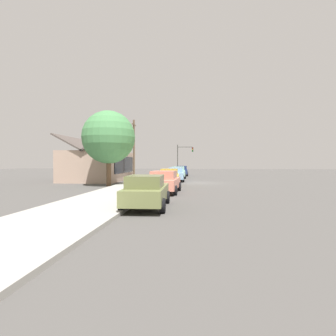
# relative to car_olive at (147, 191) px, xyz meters

# --- Properties ---
(ground_plane) EXTENTS (120.00, 120.00, 0.00)m
(ground_plane) POSITION_rel_car_olive_xyz_m (16.31, -2.78, -0.82)
(ground_plane) COLOR #4C4947
(sidewalk_curb) EXTENTS (60.00, 4.20, 0.16)m
(sidewalk_curb) POSITION_rel_car_olive_xyz_m (16.31, 2.82, -0.74)
(sidewalk_curb) COLOR #A3A099
(sidewalk_curb) RESTS_ON ground
(car_olive) EXTENTS (4.76, 2.13, 1.59)m
(car_olive) POSITION_rel_car_olive_xyz_m (0.00, 0.00, 0.00)
(car_olive) COLOR olive
(car_olive) RESTS_ON ground
(car_coral) EXTENTS (4.72, 2.17, 1.59)m
(car_coral) POSITION_rel_car_olive_xyz_m (6.55, -0.14, 0.00)
(car_coral) COLOR #EA8C75
(car_coral) RESTS_ON ground
(car_mustard) EXTENTS (4.78, 2.10, 1.59)m
(car_mustard) POSITION_rel_car_olive_xyz_m (12.61, 0.08, -0.00)
(car_mustard) COLOR gold
(car_mustard) RESTS_ON ground
(car_skyblue) EXTENTS (4.83, 2.14, 1.59)m
(car_skyblue) POSITION_rel_car_olive_xyz_m (18.59, -0.07, -0.00)
(car_skyblue) COLOR #8CB7E0
(car_skyblue) RESTS_ON ground
(car_seafoam) EXTENTS (4.43, 2.19, 1.59)m
(car_seafoam) POSITION_rel_car_olive_xyz_m (24.91, 0.03, -0.00)
(car_seafoam) COLOR #9ED1BC
(car_seafoam) RESTS_ON ground
(car_navy) EXTENTS (4.96, 2.19, 1.59)m
(car_navy) POSITION_rel_car_olive_xyz_m (31.29, -0.08, 0.00)
(car_navy) COLOR navy
(car_navy) RESTS_ON ground
(storefront_building) EXTENTS (10.97, 6.42, 5.18)m
(storefront_building) POSITION_rel_car_olive_xyz_m (19.38, 9.20, 1.04)
(storefront_building) COLOR tan
(storefront_building) RESTS_ON ground
(shade_tree) EXTENTS (4.86, 4.86, 6.92)m
(shade_tree) POSITION_rel_car_olive_xyz_m (11.81, 5.65, 3.66)
(shade_tree) COLOR brown
(shade_tree) RESTS_ON ground
(traffic_light_main) EXTENTS (0.37, 2.79, 5.20)m
(traffic_light_main) POSITION_rel_car_olive_xyz_m (35.23, -0.24, 2.68)
(traffic_light_main) COLOR #383833
(traffic_light_main) RESTS_ON ground
(utility_pole_wooden) EXTENTS (1.80, 0.24, 7.50)m
(utility_pole_wooden) POSITION_rel_car_olive_xyz_m (21.39, 5.42, 3.11)
(utility_pole_wooden) COLOR brown
(utility_pole_wooden) RESTS_ON ground
(fire_hydrant_red) EXTENTS (0.22, 0.22, 0.71)m
(fire_hydrant_red) POSITION_rel_car_olive_xyz_m (4.43, 1.42, -0.32)
(fire_hydrant_red) COLOR red
(fire_hydrant_red) RESTS_ON sidewalk_curb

